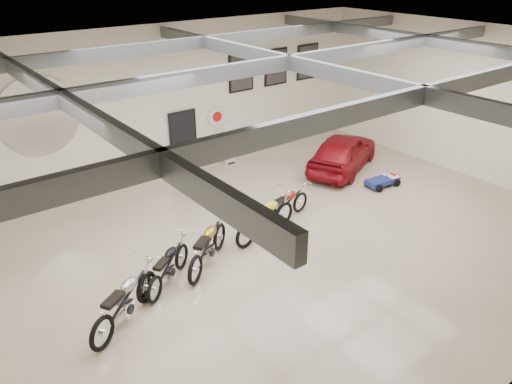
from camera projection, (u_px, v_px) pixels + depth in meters
floor at (284, 245)px, 13.09m from camera, size 16.00×12.00×0.01m
ceiling at (289, 51)px, 10.92m from camera, size 16.00×12.00×0.01m
back_wall at (166, 103)px, 16.29m from camera, size 16.00×0.02×5.00m
right_wall at (470, 102)px, 16.41m from camera, size 0.02×12.00×5.00m
ceiling_beams at (289, 62)px, 11.03m from camera, size 15.80×11.80×0.32m
door at (183, 142)px, 17.16m from camera, size 0.92×0.08×2.10m
logo_plaque at (39, 117)px, 13.92m from camera, size 2.30×0.06×1.16m
poster_left at (241, 73)px, 17.65m from camera, size 1.05×0.08×1.35m
poster_mid at (276, 67)px, 18.53m from camera, size 1.05×0.08×1.35m
poster_right at (307, 62)px, 19.41m from camera, size 1.05×0.08×1.35m
oil_sign at (217, 116)px, 17.65m from camera, size 0.72×0.10×0.72m
banner_stand at (230, 142)px, 17.83m from camera, size 0.46×0.20×1.67m
motorcycle_silver at (125, 300)px, 10.12m from camera, size 2.26×1.74×1.16m
motorcycle_black at (168, 265)px, 11.37m from camera, size 1.95×1.62×1.02m
motorcycle_gold at (207, 245)px, 12.02m from camera, size 2.22×1.86×1.16m
motorcycle_yellow at (265, 217)px, 13.28m from camera, size 2.31×1.08×1.15m
motorcycle_red at (286, 204)px, 14.14m from camera, size 1.99×0.92×1.00m
go_kart at (385, 178)px, 16.36m from camera, size 1.48×0.76×0.52m
vintage_car at (343, 152)px, 17.42m from camera, size 3.02×4.14×1.31m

